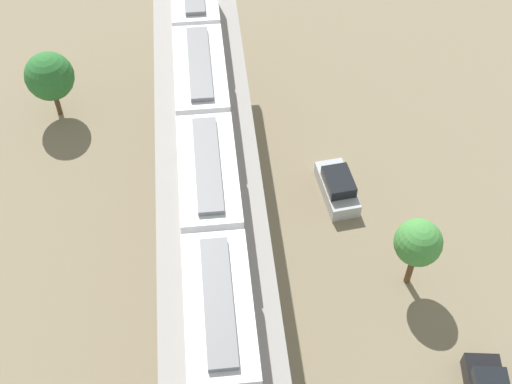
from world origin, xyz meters
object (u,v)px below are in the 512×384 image
(parked_car_silver, at_px, (337,187))
(tree_far_corner, at_px, (418,243))
(tree_near_viaduct, at_px, (50,76))
(train, at_px, (205,134))

(parked_car_silver, xyz_separation_m, tree_far_corner, (-2.84, 6.76, 2.91))
(parked_car_silver, relative_size, tree_far_corner, 0.87)
(parked_car_silver, bearing_deg, tree_near_viaduct, -34.03)
(train, xyz_separation_m, tree_near_viaduct, (10.01, -12.69, -6.16))
(train, height_order, tree_near_viaduct, train)
(train, xyz_separation_m, parked_car_silver, (-7.95, -3.27, -8.75))
(parked_car_silver, height_order, tree_far_corner, tree_far_corner)
(tree_far_corner, bearing_deg, parked_car_silver, -67.21)
(train, relative_size, parked_car_silver, 6.28)
(train, bearing_deg, tree_far_corner, 162.10)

